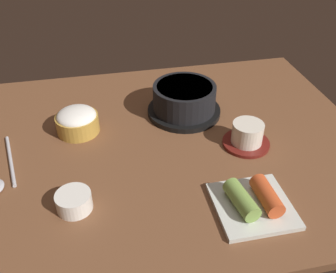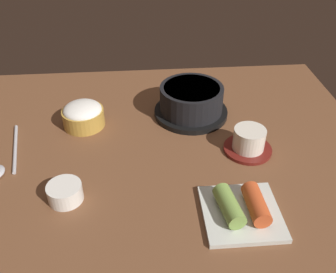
# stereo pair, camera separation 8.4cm
# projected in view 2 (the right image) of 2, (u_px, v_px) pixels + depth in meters

# --- Properties ---
(dining_table) EXTENTS (1.00, 0.76, 0.02)m
(dining_table) POSITION_uv_depth(u_px,v_px,m) (159.00, 146.00, 0.88)
(dining_table) COLOR brown
(dining_table) RESTS_ON ground
(stone_pot) EXTENTS (0.19, 0.19, 0.08)m
(stone_pot) POSITION_uv_depth(u_px,v_px,m) (191.00, 101.00, 0.95)
(stone_pot) COLOR black
(stone_pot) RESTS_ON dining_table
(rice_bowl) EXTENTS (0.10, 0.10, 0.06)m
(rice_bowl) POSITION_uv_depth(u_px,v_px,m) (83.00, 115.00, 0.92)
(rice_bowl) COLOR #B78C38
(rice_bowl) RESTS_ON dining_table
(tea_cup_with_saucer) EXTENTS (0.11, 0.11, 0.06)m
(tea_cup_with_saucer) POSITION_uv_depth(u_px,v_px,m) (249.00, 141.00, 0.84)
(tea_cup_with_saucer) COLOR maroon
(tea_cup_with_saucer) RESTS_ON dining_table
(kimchi_plate) EXTENTS (0.14, 0.14, 0.04)m
(kimchi_plate) POSITION_uv_depth(u_px,v_px,m) (242.00, 209.00, 0.69)
(kimchi_plate) COLOR silver
(kimchi_plate) RESTS_ON dining_table
(side_bowl_near) EXTENTS (0.07, 0.07, 0.04)m
(side_bowl_near) POSITION_uv_depth(u_px,v_px,m) (65.00, 192.00, 0.72)
(side_bowl_near) COLOR white
(side_bowl_near) RESTS_ON dining_table
(spoon) EXTENTS (0.06, 0.20, 0.01)m
(spoon) POSITION_uv_depth(u_px,v_px,m) (3.00, 163.00, 0.81)
(spoon) COLOR #B7B7BC
(spoon) RESTS_ON dining_table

